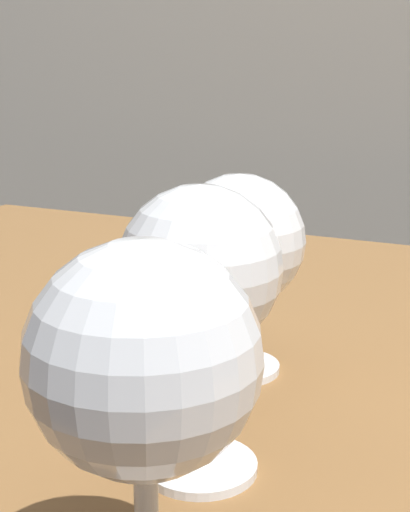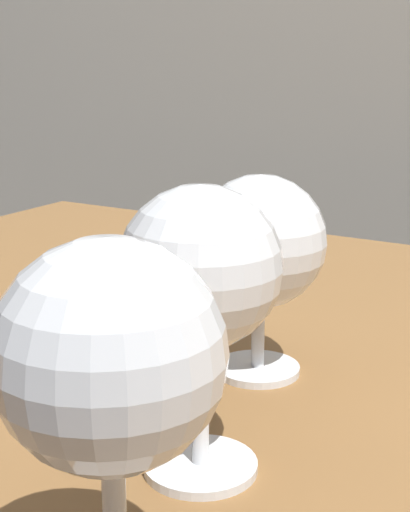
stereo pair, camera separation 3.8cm
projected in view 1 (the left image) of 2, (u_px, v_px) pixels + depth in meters
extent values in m
cube|color=brown|center=(293.00, 386.00, 0.55)|extent=(1.12, 0.77, 0.03)
cylinder|color=brown|center=(30.00, 469.00, 1.13)|extent=(0.06, 0.06, 0.69)
sphere|color=white|center=(143.00, 358.00, 0.27)|extent=(0.08, 0.08, 0.08)
ellipsoid|color=maroon|center=(143.00, 354.00, 0.27)|extent=(0.07, 0.07, 0.04)
cylinder|color=white|center=(205.00, 467.00, 0.41)|extent=(0.06, 0.06, 0.00)
cylinder|color=white|center=(205.00, 393.00, 0.40)|extent=(0.01, 0.01, 0.08)
sphere|color=white|center=(205.00, 268.00, 0.38)|extent=(0.08, 0.08, 0.08)
ellipsoid|color=maroon|center=(205.00, 268.00, 0.38)|extent=(0.07, 0.07, 0.04)
cylinder|color=white|center=(237.00, 367.00, 0.54)|extent=(0.06, 0.06, 0.00)
cylinder|color=white|center=(238.00, 323.00, 0.53)|extent=(0.01, 0.01, 0.06)
sphere|color=white|center=(239.00, 240.00, 0.52)|extent=(0.09, 0.09, 0.09)
ellipsoid|color=#EACC66|center=(239.00, 235.00, 0.52)|extent=(0.08, 0.08, 0.05)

